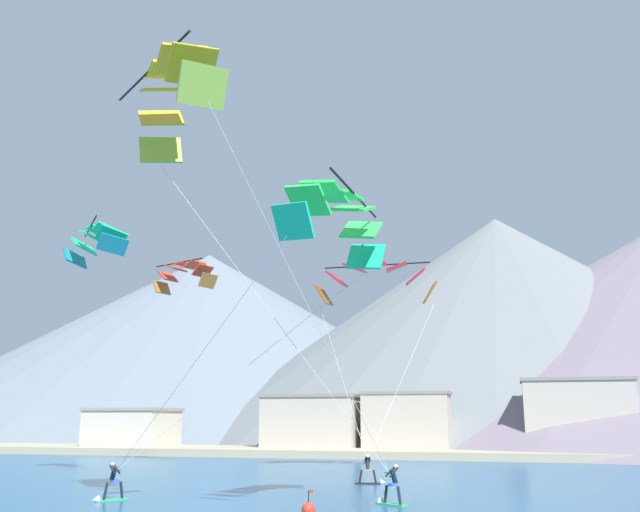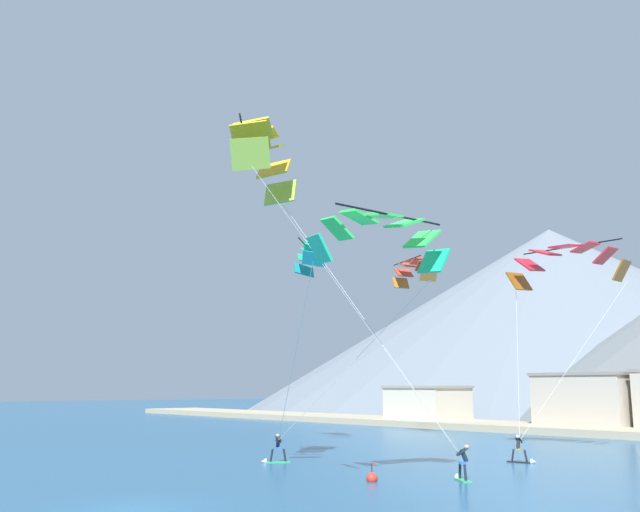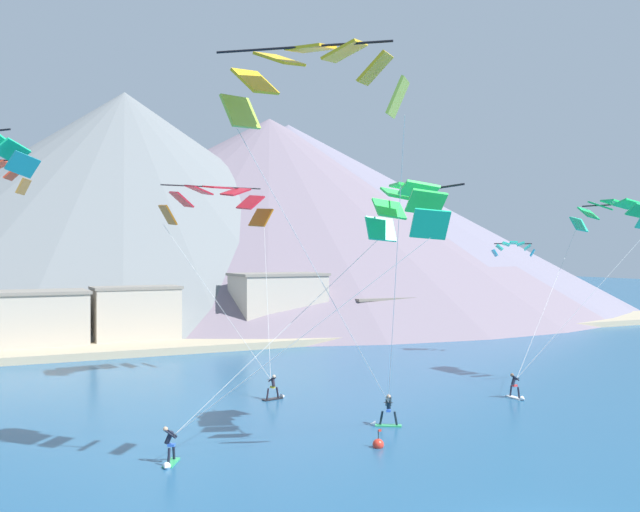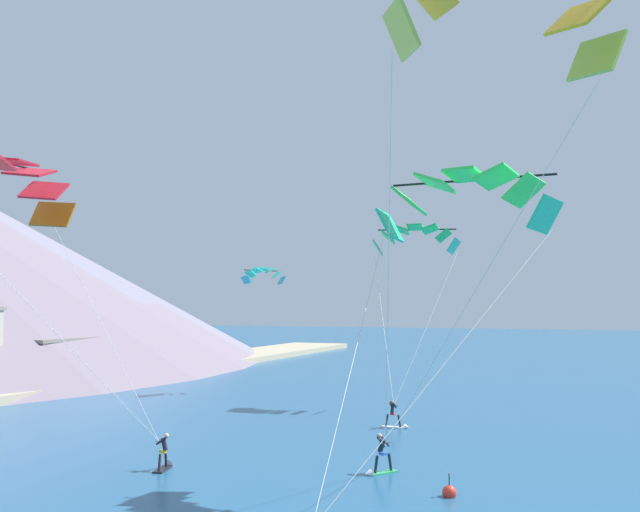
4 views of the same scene
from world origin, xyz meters
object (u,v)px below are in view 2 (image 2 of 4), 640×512
Objects in this scene: parafoil_kite_distant_low_drift at (311,255)px; race_marker_buoy at (372,478)px; kitesurfer_near_lead at (462,469)px; parafoil_kite_near_lead at (263,154)px; parafoil_kite_distant_high_outer at (414,269)px; parafoil_kite_near_trail at (566,260)px; parafoil_kite_mid_center at (381,234)px; kitesurfer_mid_center at (275,454)px; kitesurfer_near_trail at (523,454)px.

race_marker_buoy is at bearing -32.51° from parafoil_kite_distant_low_drift.
parafoil_kite_near_lead is at bearing -138.85° from kitesurfer_near_lead.
race_marker_buoy is (17.17, -23.06, -14.85)m from parafoil_kite_distant_high_outer.
kitesurfer_near_lead reaches higher than race_marker_buoy.
parafoil_kite_near_trail is 16.08m from parafoil_kite_distant_high_outer.
kitesurfer_near_lead is 0.14× the size of parafoil_kite_mid_center.
parafoil_kite_near_trail reaches higher than kitesurfer_mid_center.
kitesurfer_mid_center is at bearing 169.98° from race_marker_buoy.
parafoil_kite_distant_high_outer reaches higher than kitesurfer_near_lead.
kitesurfer_near_lead is 19.38m from parafoil_kite_near_lead.
kitesurfer_near_lead is 1.00× the size of kitesurfer_near_trail.
parafoil_kite_distant_low_drift reaches higher than kitesurfer_near_trail.
parafoil_kite_near_lead reaches higher than parafoil_kite_distant_low_drift.
parafoil_kite_near_lead is (4.90, -4.83, 16.52)m from kitesurfer_mid_center.
race_marker_buoy is at bearing -53.33° from parafoil_kite_distant_high_outer.
kitesurfer_near_lead is 0.10× the size of parafoil_kite_near_lead.
parafoil_kite_distant_high_outer is (-7.23, 21.30, 14.47)m from kitesurfer_mid_center.
race_marker_buoy is at bearing 31.33° from parafoil_kite_near_lead.
parafoil_kite_distant_low_drift is (-20.30, 7.67, 14.37)m from kitesurfer_near_lead.
kitesurfer_near_trail is 12.92m from race_marker_buoy.
parafoil_kite_mid_center reaches higher than kitesurfer_near_trail.
parafoil_kite_mid_center reaches higher than kitesurfer_mid_center.
kitesurfer_near_lead is 4.46m from race_marker_buoy.
parafoil_kite_distant_high_outer is 1.00× the size of parafoil_kite_distant_low_drift.
parafoil_kite_near_lead is 2.81× the size of parafoil_kite_distant_low_drift.
parafoil_kite_near_lead is at bearing -107.34° from kitesurfer_near_trail.
kitesurfer_mid_center is 1.72× the size of race_marker_buoy.
kitesurfer_mid_center reaches higher than race_marker_buoy.
parafoil_kite_distant_high_outer reaches higher than kitesurfer_near_trail.
kitesurfer_near_lead is at bearing 72.43° from parafoil_kite_mid_center.
kitesurfer_near_lead is at bearing 41.15° from parafoil_kite_near_lead.
kitesurfer_mid_center is 25.16m from parafoil_kite_near_trail.
race_marker_buoy is (-2.60, -3.61, -0.39)m from kitesurfer_near_lead.
parafoil_kite_mid_center is at bearing -51.88° from parafoil_kite_distant_high_outer.
race_marker_buoy is at bearing -89.77° from kitesurfer_near_trail.
parafoil_kite_near_lead is at bearing -44.61° from kitesurfer_mid_center.
parafoil_kite_near_lead is 2.80× the size of parafoil_kite_distant_high_outer.
parafoil_kite_mid_center reaches higher than race_marker_buoy.
kitesurfer_near_trail is 0.29× the size of parafoil_kite_distant_low_drift.
race_marker_buoy is (9.94, -1.76, -0.37)m from kitesurfer_mid_center.
kitesurfer_near_lead is 9.68m from kitesurfer_near_trail.
kitesurfer_near_trail reaches higher than race_marker_buoy.
kitesurfer_near_trail is 1.75× the size of race_marker_buoy.
parafoil_kite_near_trail is 2.21× the size of parafoil_kite_distant_low_drift.
parafoil_kite_distant_low_drift is at bearing -92.58° from parafoil_kite_distant_high_outer.
kitesurfer_near_lead is at bearing -74.09° from kitesurfer_near_trail.
kitesurfer_near_lead is 12.68m from kitesurfer_mid_center.
kitesurfer_near_lead is at bearing 54.23° from race_marker_buoy.
parafoil_kite_near_trail is 25.32m from race_marker_buoy.
parafoil_kite_near_lead reaches higher than parafoil_kite_mid_center.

